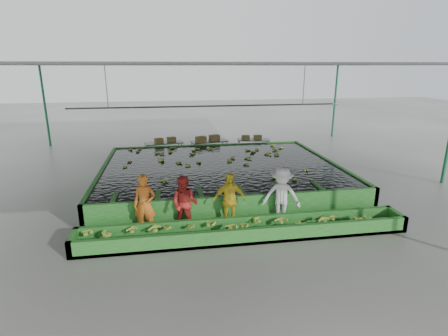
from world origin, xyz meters
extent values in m
plane|color=gray|center=(0.00, 0.00, 0.00)|extent=(80.00, 80.00, 0.00)
cube|color=slate|center=(0.00, 0.00, 5.00)|extent=(20.00, 22.00, 0.04)
cube|color=black|center=(0.00, 1.50, 0.85)|extent=(9.70, 7.70, 0.00)
cylinder|color=#59605B|center=(0.00, 5.00, 3.00)|extent=(0.08, 0.08, 14.00)
cylinder|color=#59605B|center=(-5.00, 5.00, 4.00)|extent=(0.04, 0.04, 2.00)
cylinder|color=#59605B|center=(5.00, 5.00, 4.00)|extent=(0.04, 0.04, 2.00)
imported|color=#CB641D|center=(-2.98, -2.80, 0.94)|extent=(0.76, 0.57, 1.88)
imported|color=#AD2521|center=(-1.77, -2.80, 0.89)|extent=(1.03, 0.91, 1.77)
imported|color=yellow|center=(-0.38, -2.80, 0.91)|extent=(1.08, 0.49, 1.81)
imported|color=silver|center=(1.33, -2.80, 0.95)|extent=(1.40, 1.10, 1.90)
camera|label=1|loc=(-2.20, -12.89, 4.98)|focal=28.00mm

